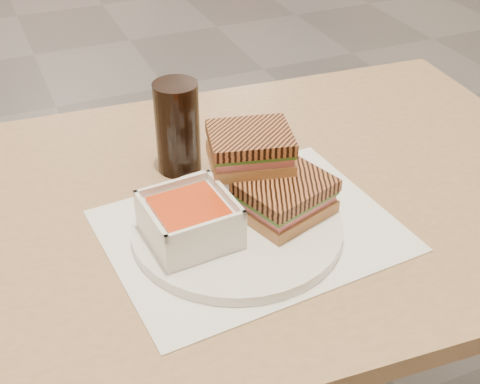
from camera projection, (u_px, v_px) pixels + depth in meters
name	position (u px, v px, depth m)	size (l,w,h in m)	color
main_table	(199.00, 264.00, 1.00)	(1.25, 0.78, 0.75)	tan
tray_liner	(251.00, 230.00, 0.88)	(0.40, 0.33, 0.00)	white
plate	(237.00, 228.00, 0.87)	(0.28, 0.28, 0.02)	white
soup_bowl	(190.00, 221.00, 0.83)	(0.12, 0.12, 0.06)	white
panini_lower	(285.00, 197.00, 0.87)	(0.14, 0.13, 0.05)	tan
panini_upper	(250.00, 148.00, 0.88)	(0.13, 0.12, 0.05)	tan
cola_glass	(178.00, 127.00, 0.97)	(0.07, 0.07, 0.14)	black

